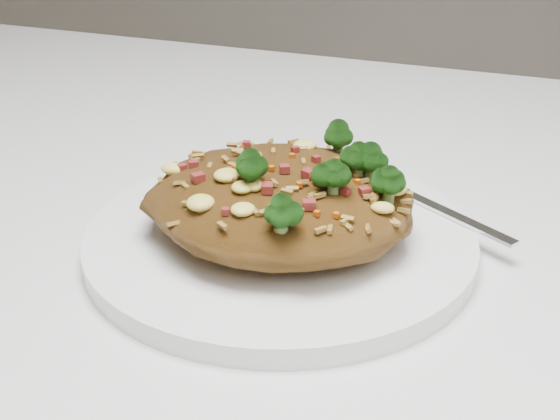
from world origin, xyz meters
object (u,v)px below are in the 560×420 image
object	(u,v)px
plate	(280,240)
fork	(428,204)
dining_table	(229,305)
fried_rice	(282,189)

from	to	relation	value
plate	fork	xyz separation A→B (m)	(0.08, 0.07, 0.01)
dining_table	fried_rice	distance (m)	0.16
plate	fork	distance (m)	0.11
plate	fork	bearing A→B (deg)	39.76
plate	fork	world-z (taller)	fork
fried_rice	fork	world-z (taller)	fried_rice
dining_table	plate	xyz separation A→B (m)	(0.06, -0.05, 0.10)
fried_rice	fork	size ratio (longest dim) A/B	1.18
plate	fried_rice	distance (m)	0.04
plate	fried_rice	bearing A→B (deg)	-1.38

